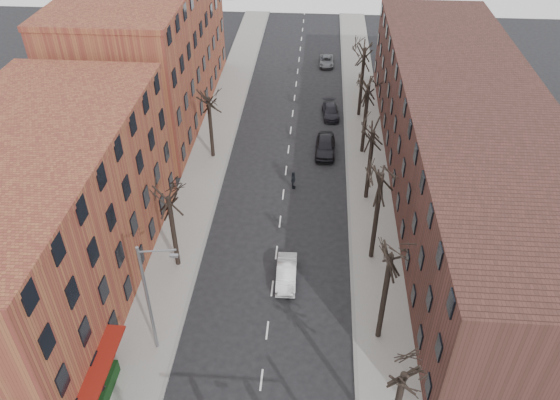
# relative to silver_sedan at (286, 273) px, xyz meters

# --- Properties ---
(sidewalk_left) EXTENTS (4.00, 90.00, 0.15)m
(sidewalk_left) POSITION_rel_silver_sedan_xyz_m (-9.01, 18.03, -0.62)
(sidewalk_left) COLOR gray
(sidewalk_left) RESTS_ON ground
(sidewalk_right) EXTENTS (4.00, 90.00, 0.15)m
(sidewalk_right) POSITION_rel_silver_sedan_xyz_m (6.99, 18.03, -0.62)
(sidewalk_right) COLOR gray
(sidewalk_right) RESTS_ON ground
(building_left_near) EXTENTS (12.00, 26.00, 12.00)m
(building_left_near) POSITION_rel_silver_sedan_xyz_m (-17.01, -1.97, 5.30)
(building_left_near) COLOR brown
(building_left_near) RESTS_ON ground
(building_left_far) EXTENTS (12.00, 28.00, 14.00)m
(building_left_far) POSITION_rel_silver_sedan_xyz_m (-17.01, 27.03, 6.30)
(building_left_far) COLOR brown
(building_left_far) RESTS_ON ground
(building_right) EXTENTS (12.00, 50.00, 10.00)m
(building_right) POSITION_rel_silver_sedan_xyz_m (14.99, 13.03, 4.30)
(building_right) COLOR #462621
(building_right) RESTS_ON ground
(awning_left) EXTENTS (1.20, 7.00, 0.15)m
(awning_left) POSITION_rel_silver_sedan_xyz_m (-10.41, -10.97, -0.70)
(awning_left) COLOR maroon
(awning_left) RESTS_ON ground
(tree_right_b) EXTENTS (5.20, 5.20, 10.80)m
(tree_right_b) POSITION_rel_silver_sedan_xyz_m (6.59, -4.97, -0.70)
(tree_right_b) COLOR black
(tree_right_b) RESTS_ON ground
(tree_right_c) EXTENTS (5.20, 5.20, 11.60)m
(tree_right_c) POSITION_rel_silver_sedan_xyz_m (6.59, 3.03, -0.70)
(tree_right_c) COLOR black
(tree_right_c) RESTS_ON ground
(tree_right_d) EXTENTS (5.20, 5.20, 10.00)m
(tree_right_d) POSITION_rel_silver_sedan_xyz_m (6.59, 11.03, -0.70)
(tree_right_d) COLOR black
(tree_right_d) RESTS_ON ground
(tree_right_e) EXTENTS (5.20, 5.20, 10.80)m
(tree_right_e) POSITION_rel_silver_sedan_xyz_m (6.59, 19.03, -0.70)
(tree_right_e) COLOR black
(tree_right_e) RESTS_ON ground
(tree_right_f) EXTENTS (5.20, 5.20, 11.60)m
(tree_right_f) POSITION_rel_silver_sedan_xyz_m (6.59, 27.03, -0.70)
(tree_right_f) COLOR black
(tree_right_f) RESTS_ON ground
(tree_left_a) EXTENTS (5.20, 5.20, 9.50)m
(tree_left_a) POSITION_rel_silver_sedan_xyz_m (-8.61, 1.03, -0.70)
(tree_left_a) COLOR black
(tree_left_a) RESTS_ON ground
(tree_left_b) EXTENTS (5.20, 5.20, 9.50)m
(tree_left_b) POSITION_rel_silver_sedan_xyz_m (-8.61, 17.03, -0.70)
(tree_left_b) COLOR black
(tree_left_b) RESTS_ON ground
(streetlight) EXTENTS (2.45, 0.22, 9.03)m
(streetlight) POSITION_rel_silver_sedan_xyz_m (-8.04, -6.97, 4.32)
(streetlight) COLOR slate
(streetlight) RESTS_ON ground
(silver_sedan) EXTENTS (1.56, 4.25, 1.39)m
(silver_sedan) POSITION_rel_silver_sedan_xyz_m (0.00, 0.00, 0.00)
(silver_sedan) COLOR silver
(silver_sedan) RESTS_ON ground
(parked_car_near) EXTENTS (2.11, 5.02, 1.70)m
(parked_car_near) POSITION_rel_silver_sedan_xyz_m (2.79, 18.61, 0.15)
(parked_car_near) COLOR black
(parked_car_near) RESTS_ON ground
(parked_car_mid) EXTENTS (2.17, 4.51, 1.27)m
(parked_car_mid) POSITION_rel_silver_sedan_xyz_m (3.34, 26.71, -0.06)
(parked_car_mid) COLOR black
(parked_car_mid) RESTS_ON ground
(parked_car_far) EXTENTS (1.91, 4.09, 1.13)m
(parked_car_far) POSITION_rel_silver_sedan_xyz_m (2.79, 41.38, -0.13)
(parked_car_far) COLOR slate
(parked_car_far) RESTS_ON ground
(pedestrian_b) EXTENTS (0.97, 0.87, 1.65)m
(pedestrian_b) POSITION_rel_silver_sedan_xyz_m (-10.49, -11.07, 0.28)
(pedestrian_b) COLOR black
(pedestrian_b) RESTS_ON sidewalk_left
(pedestrian_crossing) EXTENTS (0.52, 1.08, 1.78)m
(pedestrian_crossing) POSITION_rel_silver_sedan_xyz_m (-0.15, 12.15, 0.20)
(pedestrian_crossing) COLOR black
(pedestrian_crossing) RESTS_ON ground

